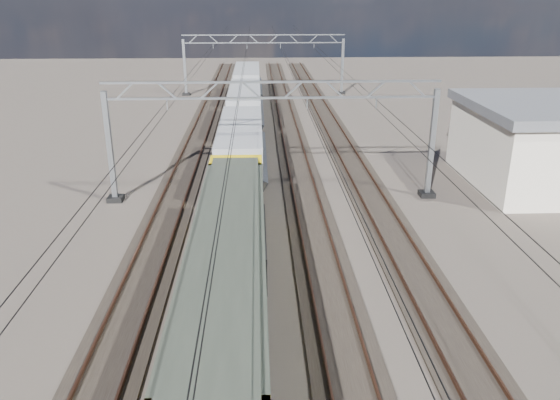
{
  "coord_description": "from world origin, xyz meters",
  "views": [
    {
      "loc": [
        -0.87,
        -27.13,
        11.82
      ],
      "look_at": [
        0.16,
        -2.54,
        2.4
      ],
      "focal_mm": 35.0,
      "sensor_mm": 36.0,
      "label": 1
    }
  ],
  "objects_px": {
    "catenary_gantry_mid": "(273,136)",
    "catenary_gantry_far": "(264,62)",
    "hopper_wagon_lead": "(241,146)",
    "hopper_wagon_mid": "(245,105)",
    "locomotive": "(228,273)",
    "hopper_wagon_third": "(247,81)"
  },
  "relations": [
    {
      "from": "locomotive",
      "to": "hopper_wagon_lead",
      "type": "xyz_separation_m",
      "value": [
        -0.0,
        17.7,
        -0.09
      ]
    },
    {
      "from": "catenary_gantry_far",
      "to": "hopper_wagon_lead",
      "type": "distance_m",
      "value": 32.04
    },
    {
      "from": "catenary_gantry_mid",
      "to": "hopper_wagon_lead",
      "type": "height_order",
      "value": "catenary_gantry_mid"
    },
    {
      "from": "catenary_gantry_mid",
      "to": "hopper_wagon_mid",
      "type": "bearing_deg",
      "value": 96.25
    },
    {
      "from": "catenary_gantry_far",
      "to": "hopper_wagon_lead",
      "type": "height_order",
      "value": "catenary_gantry_far"
    },
    {
      "from": "catenary_gantry_far",
      "to": "hopper_wagon_mid",
      "type": "bearing_deg",
      "value": -96.43
    },
    {
      "from": "catenary_gantry_mid",
      "to": "hopper_wagon_mid",
      "type": "xyz_separation_m",
      "value": [
        -2.0,
        18.26,
        -1.67
      ]
    },
    {
      "from": "hopper_wagon_lead",
      "to": "catenary_gantry_far",
      "type": "bearing_deg",
      "value": 86.42
    },
    {
      "from": "locomotive",
      "to": "hopper_wagon_third",
      "type": "bearing_deg",
      "value": 90.0
    },
    {
      "from": "catenary_gantry_far",
      "to": "hopper_wagon_third",
      "type": "xyz_separation_m",
      "value": [
        -2.0,
        -3.54,
        -1.67
      ]
    },
    {
      "from": "catenary_gantry_far",
      "to": "hopper_wagon_lead",
      "type": "xyz_separation_m",
      "value": [
        -2.0,
        -31.94,
        -1.67
      ]
    },
    {
      "from": "catenary_gantry_far",
      "to": "hopper_wagon_third",
      "type": "height_order",
      "value": "catenary_gantry_far"
    },
    {
      "from": "hopper_wagon_lead",
      "to": "hopper_wagon_mid",
      "type": "bearing_deg",
      "value": 90.0
    },
    {
      "from": "catenary_gantry_far",
      "to": "hopper_wagon_mid",
      "type": "distance_m",
      "value": 17.93
    },
    {
      "from": "catenary_gantry_mid",
      "to": "locomotive",
      "type": "xyz_separation_m",
      "value": [
        -2.0,
        -13.63,
        -1.58
      ]
    },
    {
      "from": "catenary_gantry_mid",
      "to": "catenary_gantry_far",
      "type": "xyz_separation_m",
      "value": [
        0.0,
        36.0,
        0.0
      ]
    },
    {
      "from": "catenary_gantry_mid",
      "to": "catenary_gantry_far",
      "type": "distance_m",
      "value": 36.0
    },
    {
      "from": "locomotive",
      "to": "catenary_gantry_far",
      "type": "bearing_deg",
      "value": 87.69
    },
    {
      "from": "catenary_gantry_mid",
      "to": "hopper_wagon_third",
      "type": "bearing_deg",
      "value": 93.53
    },
    {
      "from": "catenary_gantry_far",
      "to": "catenary_gantry_mid",
      "type": "bearing_deg",
      "value": -90.0
    },
    {
      "from": "hopper_wagon_lead",
      "to": "hopper_wagon_third",
      "type": "relative_size",
      "value": 1.0
    },
    {
      "from": "catenary_gantry_far",
      "to": "hopper_wagon_lead",
      "type": "bearing_deg",
      "value": -93.58
    }
  ]
}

